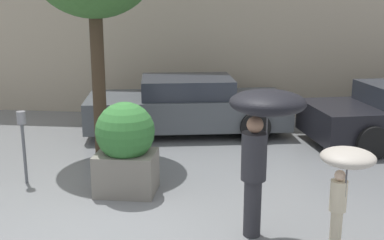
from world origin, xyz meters
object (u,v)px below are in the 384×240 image
planter_box (126,146)px  person_child (345,170)px  parking_meter (22,132)px  person_adult (263,124)px  parked_car_near (187,106)px

planter_box → person_child: (2.95, -1.46, 0.27)m
person_child → parking_meter: 4.96m
person_adult → person_child: 1.07m
planter_box → person_child: planter_box is taller
planter_box → parked_car_near: (0.50, 3.63, -0.15)m
person_adult → parked_car_near: 5.15m
person_adult → parked_car_near: size_ratio=0.40×
person_adult → parking_meter: bearing=170.6°
person_adult → parked_car_near: person_adult is taller
person_adult → parking_meter: (-3.73, 1.42, -0.60)m
person_adult → parked_car_near: bearing=118.6°
parking_meter → person_adult: bearing=-20.8°
parked_car_near → parking_meter: 4.10m
planter_box → parking_meter: (-1.72, 0.19, 0.12)m
parking_meter → parked_car_near: bearing=57.1°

